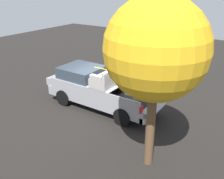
% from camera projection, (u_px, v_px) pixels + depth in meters
% --- Properties ---
extents(ground_plane, '(40.00, 40.00, 0.00)m').
position_uv_depth(ground_plane, '(102.00, 107.00, 12.37)').
color(ground_plane, black).
extents(pickup_truck, '(6.05, 2.06, 2.23)m').
position_uv_depth(pickup_truck, '(96.00, 87.00, 12.17)').
color(pickup_truck, gray).
rests_on(pickup_truck, ground_plane).
extents(tree_background, '(3.07, 3.07, 5.55)m').
position_uv_depth(tree_background, '(156.00, 50.00, 6.96)').
color(tree_background, brown).
rests_on(tree_background, ground_plane).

